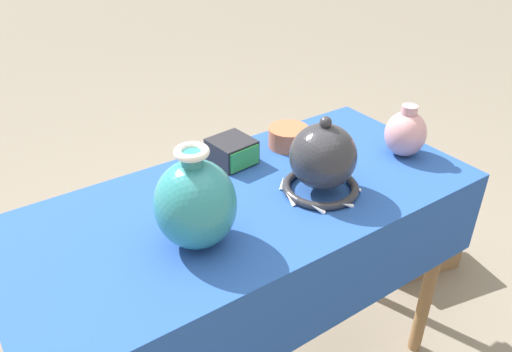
% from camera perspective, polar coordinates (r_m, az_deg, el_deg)
% --- Properties ---
extents(display_table, '(1.27, 0.58, 0.75)m').
position_cam_1_polar(display_table, '(1.36, -0.63, -5.89)').
color(display_table, olive).
rests_on(display_table, ground_plane).
extents(vase_tall_bulbous, '(0.19, 0.19, 0.25)m').
position_cam_1_polar(vase_tall_bulbous, '(1.11, -6.93, -3.09)').
color(vase_tall_bulbous, teal).
rests_on(vase_tall_bulbous, display_table).
extents(vase_dome_bell, '(0.22, 0.22, 0.22)m').
position_cam_1_polar(vase_dome_bell, '(1.31, 7.62, 1.71)').
color(vase_dome_bell, '#2D2D33').
rests_on(vase_dome_bell, display_table).
extents(mosaic_tile_box, '(0.13, 0.13, 0.07)m').
position_cam_1_polar(mosaic_tile_box, '(1.46, -2.74, 2.84)').
color(mosaic_tile_box, '#232328').
rests_on(mosaic_tile_box, display_table).
extents(jar_round_rose, '(0.12, 0.12, 0.16)m').
position_cam_1_polar(jar_round_rose, '(1.55, 16.71, 4.73)').
color(jar_round_rose, '#D19399').
rests_on(jar_round_rose, display_table).
extents(pot_squat_terracotta, '(0.13, 0.13, 0.06)m').
position_cam_1_polar(pot_squat_terracotta, '(1.56, 3.74, 4.48)').
color(pot_squat_terracotta, '#BC6642').
rests_on(pot_squat_terracotta, display_table).
extents(wooden_crate, '(0.39, 0.30, 0.20)m').
position_cam_1_polar(wooden_crate, '(2.30, 17.73, -7.24)').
color(wooden_crate, olive).
rests_on(wooden_crate, ground_plane).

